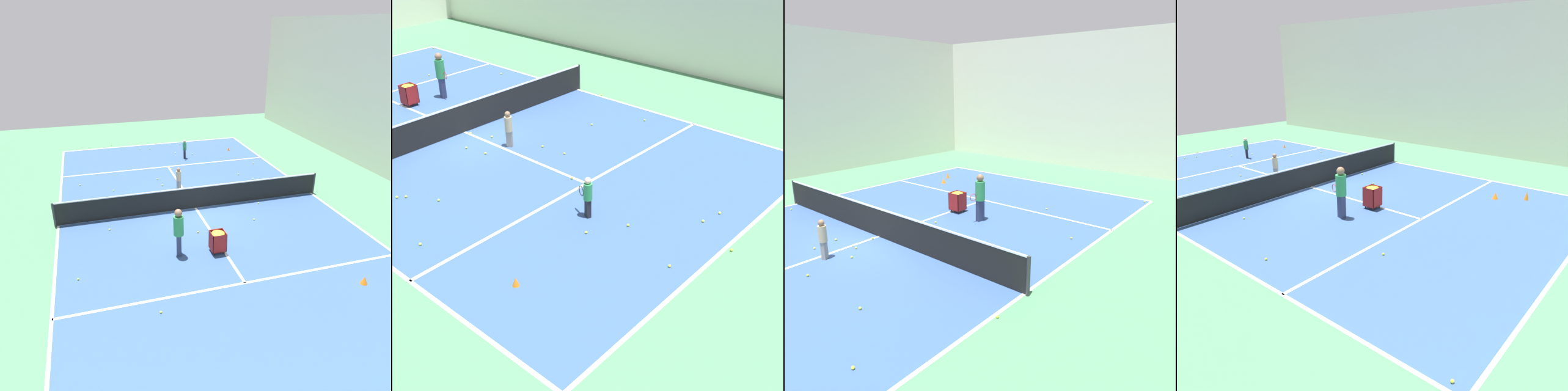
% 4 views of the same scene
% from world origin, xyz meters
% --- Properties ---
extents(ground_plane, '(34.73, 34.73, 0.00)m').
position_xyz_m(ground_plane, '(0.00, 0.00, 0.00)').
color(ground_plane, '#477F56').
extents(court_playing_area, '(11.93, 20.84, 0.00)m').
position_xyz_m(court_playing_area, '(0.00, 0.00, 0.00)').
color(court_playing_area, '#335189').
rests_on(court_playing_area, ground).
extents(line_baseline_near, '(11.93, 0.10, 0.00)m').
position_xyz_m(line_baseline_near, '(0.00, -10.42, 0.01)').
color(line_baseline_near, white).
rests_on(line_baseline_near, ground).
extents(line_sideline_right, '(0.10, 20.84, 0.00)m').
position_xyz_m(line_sideline_right, '(5.97, 0.00, 0.01)').
color(line_sideline_right, white).
rests_on(line_sideline_right, ground).
extents(line_service_near, '(11.93, 0.10, 0.00)m').
position_xyz_m(line_service_near, '(0.00, -5.73, 0.01)').
color(line_service_near, white).
rests_on(line_service_near, ground).
extents(line_centre_service, '(0.10, 11.46, 0.00)m').
position_xyz_m(line_centre_service, '(0.00, 0.00, 0.01)').
color(line_centre_service, white).
rests_on(line_centre_service, ground).
extents(tennis_net, '(12.23, 0.10, 1.05)m').
position_xyz_m(tennis_net, '(0.00, 0.00, 0.55)').
color(tennis_net, '#2D2D33').
rests_on(tennis_net, ground).
extents(player_near_baseline, '(0.31, 0.58, 1.18)m').
position_xyz_m(player_near_baseline, '(-1.33, -6.94, 0.67)').
color(player_near_baseline, black).
rests_on(player_near_baseline, ground).
extents(coach_at_net, '(0.44, 0.73, 1.84)m').
position_xyz_m(coach_at_net, '(1.65, 3.48, 1.05)').
color(coach_at_net, '#2D3351').
rests_on(coach_at_net, ground).
extents(child_midcourt, '(0.34, 0.34, 1.25)m').
position_xyz_m(child_midcourt, '(0.26, -2.11, 0.71)').
color(child_midcourt, gray).
rests_on(child_midcourt, ground).
extents(ball_cart, '(0.53, 0.51, 0.85)m').
position_xyz_m(ball_cart, '(0.25, 3.72, 0.60)').
color(ball_cart, maroon).
rests_on(ball_cart, ground).
extents(training_cone_1, '(0.16, 0.16, 0.23)m').
position_xyz_m(training_cone_1, '(-4.51, -7.63, 0.12)').
color(training_cone_1, orange).
rests_on(training_cone_1, ground).
extents(tennis_ball_0, '(0.07, 0.07, 0.07)m').
position_xyz_m(tennis_ball_0, '(0.54, 2.18, 0.04)').
color(tennis_ball_0, yellow).
rests_on(tennis_ball_0, ground).
extents(tennis_ball_1, '(0.07, 0.07, 0.07)m').
position_xyz_m(tennis_ball_1, '(-1.00, -8.05, 0.04)').
color(tennis_ball_1, yellow).
rests_on(tennis_ball_1, ground).
extents(tennis_ball_3, '(0.07, 0.07, 0.07)m').
position_xyz_m(tennis_ball_3, '(5.21, 4.03, 0.04)').
color(tennis_ball_3, yellow).
rests_on(tennis_ball_3, ground).
extents(tennis_ball_4, '(0.07, 0.07, 0.07)m').
position_xyz_m(tennis_ball_4, '(-5.01, -4.73, 0.04)').
color(tennis_ball_4, yellow).
rests_on(tennis_ball_4, ground).
extents(tennis_ball_5, '(0.07, 0.07, 0.07)m').
position_xyz_m(tennis_ball_5, '(0.82, -1.58, 0.04)').
color(tennis_ball_5, yellow).
rests_on(tennis_ball_5, ground).
extents(tennis_ball_6, '(0.07, 0.07, 0.07)m').
position_xyz_m(tennis_ball_6, '(-0.67, -1.96, 0.04)').
color(tennis_ball_6, yellow).
rests_on(tennis_ball_6, ground).
extents(tennis_ball_7, '(0.07, 0.07, 0.07)m').
position_xyz_m(tennis_ball_7, '(-3.94, -2.45, 0.04)').
color(tennis_ball_7, yellow).
rests_on(tennis_ball_7, ground).
extents(tennis_ball_9, '(0.07, 0.07, 0.07)m').
position_xyz_m(tennis_ball_9, '(0.32, -1.10, 0.04)').
color(tennis_ball_9, yellow).
rests_on(tennis_ball_9, ground).
extents(tennis_ball_11, '(0.07, 0.07, 0.07)m').
position_xyz_m(tennis_ball_11, '(5.76, 10.06, 0.04)').
color(tennis_ball_11, yellow).
rests_on(tennis_ball_11, ground).
extents(tennis_ball_12, '(0.07, 0.07, 0.07)m').
position_xyz_m(tennis_ball_12, '(1.07, -9.53, 0.04)').
color(tennis_ball_12, yellow).
rests_on(tennis_ball_12, ground).
extents(tennis_ball_13, '(0.07, 0.07, 0.07)m').
position_xyz_m(tennis_ball_13, '(-0.23, -10.58, 0.04)').
color(tennis_ball_13, yellow).
rests_on(tennis_ball_13, ground).
extents(tennis_ball_14, '(0.07, 0.07, 0.07)m').
position_xyz_m(tennis_ball_14, '(0.04, -0.29, 0.04)').
color(tennis_ball_14, yellow).
rests_on(tennis_ball_14, ground).
extents(tennis_ball_15, '(0.07, 0.07, 0.07)m').
position_xyz_m(tennis_ball_15, '(-1.96, -7.45, 0.04)').
color(tennis_ball_15, yellow).
rests_on(tennis_ball_15, ground).
extents(tennis_ball_16, '(0.07, 0.07, 0.07)m').
position_xyz_m(tennis_ball_16, '(-3.46, -3.31, 0.04)').
color(tennis_ball_16, yellow).
rests_on(tennis_ball_16, ground).
extents(tennis_ball_17, '(0.07, 0.07, 0.07)m').
position_xyz_m(tennis_ball_17, '(1.01, -3.91, 0.04)').
color(tennis_ball_17, yellow).
rests_on(tennis_ball_17, ground).
extents(tennis_ball_18, '(0.07, 0.07, 0.07)m').
position_xyz_m(tennis_ball_18, '(-1.74, -9.81, 0.04)').
color(tennis_ball_18, yellow).
rests_on(tennis_ball_18, ground).
extents(tennis_ball_19, '(0.07, 0.07, 0.07)m').
position_xyz_m(tennis_ball_19, '(3.94, 0.97, 0.04)').
color(tennis_ball_19, yellow).
rests_on(tennis_ball_19, ground).
extents(tennis_ball_21, '(0.07, 0.07, 0.07)m').
position_xyz_m(tennis_ball_21, '(0.44, -9.40, 0.04)').
color(tennis_ball_21, yellow).
rests_on(tennis_ball_21, ground).
extents(tennis_ball_22, '(0.07, 0.07, 0.07)m').
position_xyz_m(tennis_ball_22, '(-0.81, -1.14, 0.04)').
color(tennis_ball_22, yellow).
rests_on(tennis_ball_22, ground).
extents(tennis_ball_23, '(0.07, 0.07, 0.07)m').
position_xyz_m(tennis_ball_23, '(2.92, 6.34, 0.04)').
color(tennis_ball_23, yellow).
rests_on(tennis_ball_23, ground).
extents(tennis_ball_24, '(0.07, 0.07, 0.07)m').
position_xyz_m(tennis_ball_24, '(3.42, -3.00, 0.04)').
color(tennis_ball_24, yellow).
rests_on(tennis_ball_24, ground).
extents(tennis_ball_25, '(0.07, 0.07, 0.07)m').
position_xyz_m(tennis_ball_25, '(0.92, -2.98, 0.04)').
color(tennis_ball_25, yellow).
rests_on(tennis_ball_25, ground).
extents(tennis_ball_26, '(0.07, 0.07, 0.07)m').
position_xyz_m(tennis_ball_26, '(6.07, -1.24, 0.04)').
color(tennis_ball_26, yellow).
rests_on(tennis_ball_26, ground).
extents(tennis_ball_28, '(0.07, 0.07, 0.07)m').
position_xyz_m(tennis_ball_28, '(5.02, -4.20, 0.04)').
color(tennis_ball_28, yellow).
rests_on(tennis_ball_28, ground).
extents(tennis_ball_29, '(0.07, 0.07, 0.07)m').
position_xyz_m(tennis_ball_29, '(-4.13, -2.29, 0.04)').
color(tennis_ball_29, yellow).
rests_on(tennis_ball_29, ground).
extents(tennis_ball_30, '(0.07, 0.07, 0.07)m').
position_xyz_m(tennis_ball_30, '(-0.07, -5.22, 0.04)').
color(tennis_ball_30, yellow).
rests_on(tennis_ball_30, ground).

